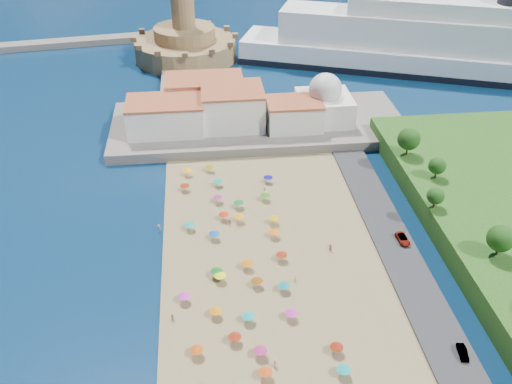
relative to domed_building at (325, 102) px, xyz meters
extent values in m
plane|color=#071938|center=(-30.00, -71.00, -8.97)|extent=(700.00, 700.00, 0.00)
cube|color=#59544C|center=(-20.00, 2.00, -7.47)|extent=(90.00, 36.00, 3.00)
cube|color=#59544C|center=(-42.00, 37.00, -7.77)|extent=(18.00, 70.00, 2.40)
cube|color=silver|center=(-48.00, -2.00, -1.47)|extent=(22.00, 14.00, 9.00)
cube|color=silver|center=(-28.00, 0.00, -0.47)|extent=(18.00, 16.00, 11.00)
cube|color=silver|center=(-10.00, -4.00, -1.97)|extent=(16.00, 12.00, 8.00)
cube|color=silver|center=(-36.00, 12.00, -0.97)|extent=(24.00, 14.00, 10.00)
cube|color=silver|center=(0.00, 0.00, -1.97)|extent=(16.00, 16.00, 8.00)
sphere|color=silver|center=(0.00, 0.00, 4.03)|extent=(10.00, 10.00, 10.00)
cylinder|color=silver|center=(0.00, 0.00, 7.83)|extent=(1.20, 1.20, 1.60)
cylinder|color=#A27A51|center=(-42.00, 67.00, -4.97)|extent=(40.00, 40.00, 8.00)
cylinder|color=#A27A51|center=(-42.00, 67.00, 1.53)|extent=(24.00, 24.00, 5.00)
cylinder|color=#A27A51|center=(-42.00, 67.00, 11.03)|extent=(9.00, 9.00, 14.00)
cube|color=black|center=(52.97, 42.26, -7.76)|extent=(149.58, 74.83, 2.44)
cube|color=white|center=(52.97, 42.26, -4.46)|extent=(148.50, 74.10, 9.03)
cube|color=white|center=(52.97, 42.26, 6.07)|extent=(118.94, 59.66, 12.04)
cube|color=white|center=(52.97, 42.26, 15.10)|extent=(70.63, 38.08, 6.02)
cylinder|color=gray|center=(-33.69, -45.45, -7.72)|extent=(0.07, 0.07, 2.00)
cone|color=#BA2A0E|center=(-33.69, -45.45, -6.82)|extent=(2.50, 2.50, 0.60)
cylinder|color=gray|center=(-43.20, -72.52, -7.72)|extent=(0.07, 0.07, 2.00)
cone|color=#C329B6|center=(-43.20, -72.52, -6.82)|extent=(2.50, 2.50, 0.60)
cylinder|color=gray|center=(-42.13, -24.10, -7.72)|extent=(0.07, 0.07, 2.00)
cone|color=#FE9D0B|center=(-42.13, -24.10, -6.82)|extent=(2.50, 2.50, 0.60)
cylinder|color=gray|center=(-22.03, -48.31, -7.72)|extent=(0.07, 0.07, 2.00)
cone|color=#D8A20B|center=(-22.03, -48.31, -6.82)|extent=(2.50, 2.50, 0.60)
cylinder|color=gray|center=(-21.03, -29.98, -7.72)|extent=(0.07, 0.07, 2.00)
cone|color=#0F0A8E|center=(-21.03, -29.98, -6.82)|extent=(2.50, 2.50, 0.60)
cylinder|color=gray|center=(-35.79, -67.28, -7.72)|extent=(0.07, 0.07, 2.00)
cone|color=#F0FE0D|center=(-35.79, -67.28, -6.82)|extent=(2.50, 2.50, 0.60)
cylinder|color=gray|center=(-30.12, -46.82, -7.72)|extent=(0.07, 0.07, 2.00)
cone|color=orange|center=(-30.12, -46.82, -6.82)|extent=(2.50, 2.50, 0.60)
cylinder|color=gray|center=(-16.17, -88.55, -7.72)|extent=(0.07, 0.07, 2.00)
cone|color=maroon|center=(-16.17, -88.55, -6.82)|extent=(2.50, 2.50, 0.60)
cylinder|color=gray|center=(-36.10, -22.67, -7.72)|extent=(0.07, 0.07, 2.00)
cone|color=#81700B|center=(-36.10, -22.67, -6.82)|extent=(2.50, 2.50, 0.60)
cylinder|color=gray|center=(-22.17, -61.98, -7.72)|extent=(0.07, 0.07, 2.00)
cone|color=maroon|center=(-22.17, -61.98, -6.82)|extent=(2.50, 2.50, 0.60)
cylinder|color=gray|center=(-16.12, -93.58, -7.72)|extent=(0.07, 0.07, 2.00)
cone|color=teal|center=(-16.12, -93.58, -6.82)|extent=(2.50, 2.50, 0.60)
cylinder|color=gray|center=(-34.28, -30.37, -7.72)|extent=(0.07, 0.07, 2.00)
cone|color=#0E8884|center=(-34.28, -30.37, -6.82)|extent=(2.50, 2.50, 0.60)
cylinder|color=gray|center=(-22.86, -79.44, -7.72)|extent=(0.07, 0.07, 2.00)
cone|color=#C82AA2|center=(-22.86, -79.44, -6.82)|extent=(2.50, 2.50, 0.60)
cylinder|color=gray|center=(-34.08, -84.18, -7.72)|extent=(0.07, 0.07, 2.00)
cone|color=maroon|center=(-34.08, -84.18, -6.82)|extent=(2.50, 2.50, 0.60)
cylinder|color=gray|center=(-28.41, -69.65, -7.72)|extent=(0.07, 0.07, 2.00)
cone|color=#79400B|center=(-28.41, -69.65, -6.82)|extent=(2.50, 2.50, 0.60)
cylinder|color=gray|center=(-22.63, -53.70, -7.72)|extent=(0.07, 0.07, 2.00)
cone|color=orange|center=(-22.63, -53.70, -6.82)|extent=(2.50, 2.50, 0.60)
cylinder|color=gray|center=(-41.88, -48.71, -7.72)|extent=(0.07, 0.07, 2.00)
cone|color=teal|center=(-41.88, -48.71, -6.82)|extent=(2.50, 2.50, 0.60)
cylinder|color=gray|center=(-42.86, -31.66, -7.72)|extent=(0.07, 0.07, 2.00)
cone|color=maroon|center=(-42.86, -31.66, -6.82)|extent=(2.50, 2.50, 0.60)
cylinder|color=gray|center=(-29.83, -63.91, -7.72)|extent=(0.07, 0.07, 2.00)
cone|color=#CD6209|center=(-29.83, -63.91, -6.82)|extent=(2.50, 2.50, 0.60)
cylinder|color=gray|center=(-23.10, -71.59, -7.72)|extent=(0.07, 0.07, 2.00)
cone|color=#0F7B8A|center=(-23.10, -71.59, -6.82)|extent=(2.50, 2.50, 0.60)
cylinder|color=gray|center=(-29.81, -87.88, -7.72)|extent=(0.07, 0.07, 2.00)
cone|color=#A32364|center=(-29.81, -87.88, -6.82)|extent=(2.50, 2.50, 0.60)
cylinder|color=gray|center=(-36.29, -52.88, -7.72)|extent=(0.07, 0.07, 2.00)
cone|color=#0D55AA|center=(-36.29, -52.88, -6.82)|extent=(2.50, 2.50, 0.60)
cylinder|color=gray|center=(-37.22, -77.25, -7.72)|extent=(0.07, 0.07, 2.00)
cone|color=orange|center=(-37.22, -77.25, -6.82)|extent=(2.50, 2.50, 0.60)
cylinder|color=gray|center=(-29.47, -92.63, -7.72)|extent=(0.07, 0.07, 2.00)
cone|color=#C84710|center=(-29.47, -92.63, -6.82)|extent=(2.50, 2.50, 0.60)
cylinder|color=gray|center=(-22.84, -38.27, -7.72)|extent=(0.07, 0.07, 2.00)
cone|color=#2B8317|center=(-22.84, -38.27, -6.82)|extent=(2.50, 2.50, 0.60)
cylinder|color=gray|center=(-36.47, -65.70, -7.72)|extent=(0.07, 0.07, 2.00)
cone|color=#12661A|center=(-36.47, -65.70, -6.82)|extent=(2.50, 2.50, 0.60)
cylinder|color=gray|center=(-41.06, -86.50, -7.72)|extent=(0.07, 0.07, 2.00)
cone|color=#BA4B0E|center=(-41.06, -86.50, -6.82)|extent=(2.50, 2.50, 0.60)
cylinder|color=gray|center=(-31.12, -79.30, -7.72)|extent=(0.07, 0.07, 2.00)
cone|color=#109B96|center=(-31.12, -79.30, -6.82)|extent=(2.50, 2.50, 0.60)
cylinder|color=gray|center=(-29.74, -40.88, -7.72)|extent=(0.07, 0.07, 2.00)
cone|color=#147126|center=(-29.74, -40.88, -6.82)|extent=(2.50, 2.50, 0.60)
cylinder|color=gray|center=(-34.72, -37.94, -7.72)|extent=(0.07, 0.07, 2.00)
cone|color=#982075|center=(-34.72, -37.94, -6.82)|extent=(2.50, 2.50, 0.60)
imported|color=tan|center=(-10.89, -59.73, -7.83)|extent=(1.35, 1.69, 1.80)
imported|color=tan|center=(-22.49, -34.43, -7.85)|extent=(1.29, 1.06, 1.74)
imported|color=tan|center=(-45.53, -77.48, -7.82)|extent=(1.00, 0.84, 1.82)
imported|color=tan|center=(-32.48, -47.80, -7.90)|extent=(0.81, 0.64, 1.65)
imported|color=tan|center=(-27.49, -90.42, -7.82)|extent=(1.04, 0.87, 1.81)
imported|color=tan|center=(-20.43, -69.28, -7.80)|extent=(0.79, 0.79, 1.85)
imported|color=tan|center=(-48.99, -48.29, -7.84)|extent=(1.19, 1.31, 1.76)
imported|color=gray|center=(6.00, -91.74, -7.62)|extent=(1.88, 4.10, 1.30)
imported|color=gray|center=(6.00, -58.77, -7.59)|extent=(2.48, 5.03, 1.37)
cylinder|color=#382314|center=(20.59, -71.85, -1.43)|extent=(0.50, 0.50, 3.09)
sphere|color=#14380F|center=(20.59, -71.85, 1.35)|extent=(5.55, 5.55, 5.55)
cylinder|color=#382314|center=(14.24, -53.76, -1.85)|extent=(0.50, 0.50, 2.25)
sphere|color=#14380F|center=(14.24, -53.76, 0.18)|extent=(4.05, 4.05, 4.05)
cylinder|color=#382314|center=(19.45, -41.22, -1.76)|extent=(0.50, 0.50, 2.43)
sphere|color=#14380F|center=(19.45, -41.22, 0.42)|extent=(4.37, 4.37, 4.37)
cylinder|color=#382314|center=(16.21, -29.09, -1.31)|extent=(0.50, 0.50, 3.32)
sphere|color=#14380F|center=(16.21, -29.09, 1.68)|extent=(5.98, 5.98, 5.98)
camera|label=1|loc=(-38.11, -156.56, 71.57)|focal=40.00mm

